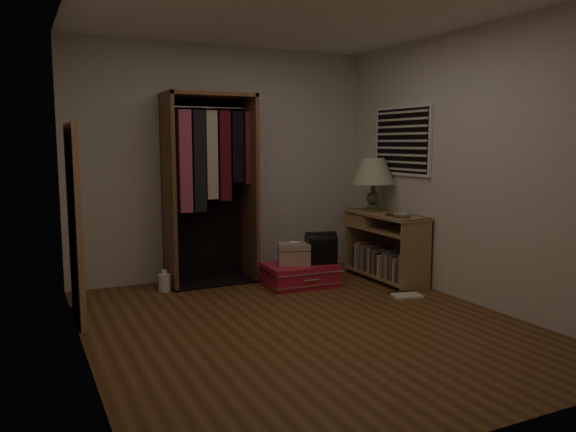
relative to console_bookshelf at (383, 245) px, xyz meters
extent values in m
plane|color=brown|center=(-1.54, -1.04, -0.39)|extent=(4.00, 4.00, 0.00)
cube|color=beige|center=(-1.54, 0.96, 0.91)|extent=(3.50, 0.02, 2.60)
cube|color=beige|center=(-1.54, -3.04, 0.91)|extent=(3.50, 0.02, 2.60)
cube|color=beige|center=(0.21, -1.04, 0.91)|extent=(0.02, 4.00, 2.60)
cube|color=beige|center=(-3.29, -1.04, 0.91)|extent=(0.02, 4.00, 2.60)
cube|color=white|center=(-1.54, -1.04, 2.21)|extent=(3.50, 4.00, 0.01)
cube|color=white|center=(0.19, -0.04, 1.16)|extent=(0.03, 0.96, 0.76)
cube|color=black|center=(0.19, -0.04, 1.16)|extent=(0.03, 0.90, 0.70)
cube|color=silver|center=(0.18, -0.04, 0.85)|extent=(0.01, 0.88, 0.02)
cube|color=silver|center=(0.18, -0.04, 0.92)|extent=(0.01, 0.88, 0.02)
cube|color=silver|center=(0.18, -0.04, 1.00)|extent=(0.01, 0.88, 0.02)
cube|color=silver|center=(0.18, -0.04, 1.08)|extent=(0.01, 0.88, 0.02)
cube|color=silver|center=(0.18, -0.04, 1.16)|extent=(0.01, 0.88, 0.02)
cube|color=silver|center=(0.18, -0.04, 1.23)|extent=(0.01, 0.88, 0.02)
cube|color=silver|center=(0.18, -0.04, 1.31)|extent=(0.01, 0.88, 0.02)
cube|color=silver|center=(0.18, -0.04, 1.39)|extent=(0.01, 0.88, 0.02)
cube|color=silver|center=(0.18, -0.04, 1.47)|extent=(0.01, 0.88, 0.02)
cube|color=#A07D4D|center=(0.00, -0.58, -0.02)|extent=(0.40, 0.03, 0.75)
cube|color=#A07D4D|center=(0.00, 0.49, -0.02)|extent=(0.40, 0.03, 0.75)
cube|color=#A07D4D|center=(0.00, -0.04, -0.33)|extent=(0.40, 1.04, 0.03)
cube|color=#A07D4D|center=(0.00, -0.04, 0.18)|extent=(0.40, 1.04, 0.03)
cube|color=#A07D4D|center=(0.00, -0.04, 0.34)|extent=(0.42, 1.12, 0.03)
cube|color=brown|center=(0.19, -0.04, -0.02)|extent=(0.02, 1.10, 0.75)
cube|color=#A07D4D|center=(-0.01, 0.29, 0.25)|extent=(0.36, 0.38, 0.13)
cube|color=gray|center=(-0.07, -0.51, -0.17)|extent=(0.19, 0.04, 0.30)
cube|color=#4C3833|center=(-0.09, -0.47, -0.21)|extent=(0.16, 0.04, 0.23)
cube|color=#B7AD99|center=(-0.09, -0.42, -0.20)|extent=(0.15, 0.04, 0.25)
cube|color=brown|center=(-0.08, -0.36, -0.18)|extent=(0.17, 0.04, 0.28)
cube|color=#3F4C59|center=(-0.07, -0.32, -0.16)|extent=(0.19, 0.03, 0.32)
cube|color=gray|center=(-0.06, -0.27, -0.18)|extent=(0.21, 0.04, 0.27)
cube|color=#59594C|center=(-0.09, -0.23, -0.18)|extent=(0.16, 0.04, 0.29)
cube|color=#B2724C|center=(-0.07, -0.19, -0.20)|extent=(0.20, 0.04, 0.23)
cube|color=beige|center=(-0.09, -0.14, -0.20)|extent=(0.15, 0.04, 0.23)
cube|color=#332D38|center=(-0.09, -0.09, -0.19)|extent=(0.15, 0.05, 0.26)
cube|color=gray|center=(-0.07, -0.04, -0.18)|extent=(0.19, 0.03, 0.27)
cube|color=#4C3833|center=(-0.07, 0.01, -0.16)|extent=(0.19, 0.04, 0.32)
cube|color=#B7AD99|center=(-0.07, 0.05, -0.18)|extent=(0.20, 0.03, 0.28)
cube|color=brown|center=(-0.06, 0.09, -0.17)|extent=(0.22, 0.03, 0.30)
cube|color=#3F4C59|center=(-0.06, 0.13, -0.18)|extent=(0.20, 0.03, 0.27)
cube|color=gray|center=(-0.07, 0.18, -0.18)|extent=(0.19, 0.04, 0.28)
cube|color=#59594C|center=(-0.06, 0.23, -0.21)|extent=(0.21, 0.03, 0.23)
cube|color=#B2724C|center=(-0.09, 0.27, -0.16)|extent=(0.16, 0.05, 0.31)
cube|color=beige|center=(-0.06, 0.32, -0.17)|extent=(0.21, 0.03, 0.29)
cube|color=#332D38|center=(-0.08, 0.37, -0.20)|extent=(0.17, 0.05, 0.24)
cube|color=brown|center=(-2.24, 0.70, 0.63)|extent=(0.04, 0.50, 2.05)
cube|color=brown|center=(-1.33, 0.70, 0.63)|extent=(0.04, 0.50, 2.05)
cube|color=brown|center=(-1.79, 0.70, 1.64)|extent=(0.95, 0.50, 0.04)
cube|color=black|center=(-1.79, 0.93, 0.63)|extent=(0.95, 0.02, 2.05)
cube|color=black|center=(-1.79, 0.70, -0.38)|extent=(0.95, 0.50, 0.02)
cylinder|color=white|center=(-1.79, 0.70, 1.51)|extent=(0.87, 0.02, 0.02)
cube|color=#BF4C72|center=(-2.07, 0.68, 0.94)|extent=(0.13, 0.15, 1.07)
cube|color=black|center=(-1.92, 0.68, 0.94)|extent=(0.13, 0.16, 1.07)
cube|color=beige|center=(-1.78, 0.68, 1.00)|extent=(0.12, 0.10, 0.94)
cube|color=#590F19|center=(-1.63, 0.68, 0.99)|extent=(0.12, 0.14, 0.96)
cube|color=black|center=(-1.49, 0.68, 1.09)|extent=(0.13, 0.14, 0.77)
cube|color=maroon|center=(-1.35, 0.68, 1.08)|extent=(0.12, 0.16, 0.79)
cube|color=tan|center=(-3.24, -0.04, 0.46)|extent=(0.05, 0.80, 1.70)
cube|color=white|center=(-3.21, -0.04, 0.46)|extent=(0.01, 0.68, 1.58)
cube|color=red|center=(-0.97, 0.16, -0.28)|extent=(0.77, 0.56, 0.23)
cube|color=white|center=(-0.97, 0.16, -0.34)|extent=(0.79, 0.58, 0.01)
cube|color=white|center=(-0.97, 0.16, -0.21)|extent=(0.79, 0.58, 0.01)
cylinder|color=white|center=(-0.98, -0.11, -0.28)|extent=(0.17, 0.03, 0.02)
cube|color=tan|center=(-1.04, 0.17, -0.04)|extent=(0.40, 0.34, 0.23)
cube|color=brown|center=(-1.04, 0.17, 0.00)|extent=(0.40, 0.34, 0.01)
cylinder|color=white|center=(-1.04, 0.17, 0.08)|extent=(0.10, 0.05, 0.02)
cube|color=black|center=(-0.74, 0.11, -0.04)|extent=(0.35, 0.27, 0.24)
cylinder|color=black|center=(-0.74, 0.11, 0.08)|extent=(0.35, 0.27, 0.20)
cylinder|color=#3E4B24|center=(0.00, 0.23, 0.37)|extent=(0.25, 0.25, 0.03)
cylinder|color=#3E4B24|center=(0.00, 0.23, 0.41)|extent=(0.15, 0.15, 0.04)
sphere|color=#3E4B24|center=(0.00, 0.23, 0.51)|extent=(0.18, 0.18, 0.15)
cylinder|color=#3E4B24|center=(0.00, 0.23, 0.63)|extent=(0.06, 0.06, 0.09)
cone|color=beige|center=(0.00, 0.23, 0.82)|extent=(0.59, 0.59, 0.30)
cone|color=beige|center=(0.00, 0.23, 0.82)|extent=(0.53, 0.53, 0.28)
cylinder|color=olive|center=(0.00, -0.25, 0.36)|extent=(0.34, 0.34, 0.02)
imported|color=#97B59D|center=(-0.05, -0.38, 0.38)|extent=(0.24, 0.24, 0.04)
cylinder|color=white|center=(-2.34, 0.56, -0.30)|extent=(0.14, 0.14, 0.18)
cylinder|color=white|center=(-2.34, 0.56, -0.19)|extent=(0.06, 0.06, 0.04)
cube|color=#EFE3C9|center=(-0.22, -0.71, -0.38)|extent=(0.33, 0.29, 0.02)
cube|color=black|center=(-0.20, -0.61, -0.38)|extent=(0.29, 0.10, 0.03)
camera|label=1|loc=(-3.67, -5.11, 1.14)|focal=35.00mm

